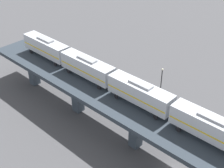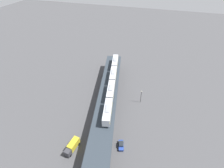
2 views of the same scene
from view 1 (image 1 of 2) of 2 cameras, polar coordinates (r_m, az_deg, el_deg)
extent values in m
cube|color=#283039|center=(48.24, 12.55, -9.35)|extent=(27.38, 91.73, 0.80)
cube|color=#333D47|center=(72.89, -14.18, 2.44)|extent=(2.14, 2.14, 6.91)
cube|color=#333D47|center=(62.43, -6.31, -2.22)|extent=(2.14, 2.14, 6.91)
cube|color=#333D47|center=(54.16, 4.41, -8.44)|extent=(2.14, 2.14, 6.91)
cube|color=#ADB2BA|center=(67.31, -11.95, 6.68)|extent=(5.24, 12.32, 3.10)
cube|color=gold|center=(67.44, -11.92, 6.45)|extent=(5.23, 12.09, 0.24)
cube|color=gray|center=(66.59, -12.12, 8.02)|extent=(2.24, 4.40, 0.36)
cylinder|color=black|center=(71.98, -13.01, 6.44)|extent=(0.39, 0.87, 0.84)
cylinder|color=black|center=(70.85, -14.56, 5.77)|extent=(0.39, 0.87, 0.84)
cylinder|color=black|center=(65.82, -8.72, 4.33)|extent=(0.39, 0.87, 0.84)
cylinder|color=black|center=(64.58, -10.34, 3.58)|extent=(0.39, 0.87, 0.84)
cube|color=#ADB2BA|center=(58.45, -4.53, 3.13)|extent=(5.24, 12.32, 3.10)
cube|color=gold|center=(58.60, -4.52, 2.88)|extent=(5.23, 12.09, 0.24)
cube|color=gray|center=(57.62, -4.61, 4.63)|extent=(2.24, 4.40, 0.36)
cylinder|color=black|center=(62.94, -6.28, 3.12)|extent=(0.39, 0.87, 0.84)
cylinder|color=black|center=(61.64, -7.93, 2.31)|extent=(0.39, 0.87, 0.84)
cylinder|color=black|center=(57.66, -0.72, 0.33)|extent=(0.39, 0.87, 0.84)
cylinder|color=black|center=(56.24, -2.39, -0.62)|extent=(0.39, 0.87, 0.84)
cube|color=#ADB2BA|center=(51.19, 5.17, -1.62)|extent=(5.24, 12.32, 3.10)
cube|color=gold|center=(51.36, 5.16, -1.89)|extent=(5.23, 12.09, 0.24)
cube|color=gray|center=(50.24, 5.27, 0.01)|extent=(2.24, 4.40, 0.36)
cylinder|color=black|center=(55.31, 2.43, -1.25)|extent=(0.39, 0.87, 0.84)
cylinder|color=black|center=(53.83, 0.77, -2.29)|extent=(0.39, 0.87, 0.84)
cylinder|color=black|center=(51.33, 9.56, -4.81)|extent=(0.39, 0.87, 0.84)
cylinder|color=black|center=(49.73, 7.99, -6.06)|extent=(0.39, 0.87, 0.84)
cube|color=#ADB2BA|center=(46.28, 17.55, -7.55)|extent=(5.24, 12.32, 3.10)
cube|color=gold|center=(46.47, 17.49, -7.84)|extent=(5.23, 12.09, 0.24)
cube|color=gray|center=(45.23, 17.91, -5.87)|extent=(2.24, 4.40, 0.36)
cylinder|color=black|center=(49.75, 13.55, -6.75)|extent=(0.39, 0.87, 0.84)
cylinder|color=black|center=(48.10, 12.07, -8.12)|extent=(0.39, 0.87, 0.84)
cylinder|color=black|center=(67.11, 8.96, 0.08)|extent=(0.20, 0.20, 6.50)
sphere|color=beige|center=(65.33, 9.21, 2.64)|extent=(0.44, 0.44, 0.44)
camera|label=2|loc=(55.63, 95.82, 20.77)|focal=28.00mm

